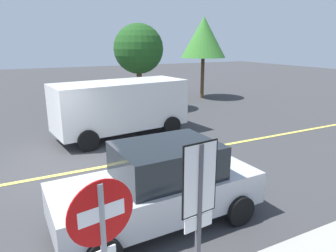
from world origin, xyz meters
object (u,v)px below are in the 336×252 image
at_px(white_van, 121,105).
at_px(stop_sign, 103,242).
at_px(car_silver_near_curb, 160,185).
at_px(speed_limit_sign, 199,198).
at_px(tree_left_verge, 139,49).
at_px(tree_centre_verge, 204,37).

bearing_deg(white_van, stop_sign, -109.62).
xyz_separation_m(stop_sign, car_silver_near_curb, (1.80, 2.36, -0.75)).
bearing_deg(stop_sign, car_silver_near_curb, 52.64).
height_order(stop_sign, car_silver_near_curb, stop_sign).
bearing_deg(white_van, speed_limit_sign, -101.86).
height_order(tree_left_verge, tree_centre_verge, tree_centre_verge).
bearing_deg(white_van, tree_left_verge, 59.75).
height_order(speed_limit_sign, white_van, speed_limit_sign).
height_order(white_van, tree_left_verge, tree_left_verge).
height_order(white_van, car_silver_near_curb, white_van).
bearing_deg(tree_left_verge, stop_sign, -113.30).
bearing_deg(car_silver_near_curb, tree_centre_verge, 53.67).
bearing_deg(tree_centre_verge, white_van, -142.56).
bearing_deg(tree_left_verge, speed_limit_sign, -108.44).
height_order(car_silver_near_curb, tree_centre_verge, tree_centre_verge).
relative_size(stop_sign, car_silver_near_curb, 0.54).
xyz_separation_m(white_van, car_silver_near_curb, (-1.28, -6.29, -0.42)).
xyz_separation_m(white_van, tree_left_verge, (2.46, 4.22, 2.05)).
bearing_deg(speed_limit_sign, white_van, 78.14).
height_order(speed_limit_sign, car_silver_near_curb, speed_limit_sign).
relative_size(stop_sign, tree_centre_verge, 0.44).
distance_m(speed_limit_sign, car_silver_near_curb, 2.49).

